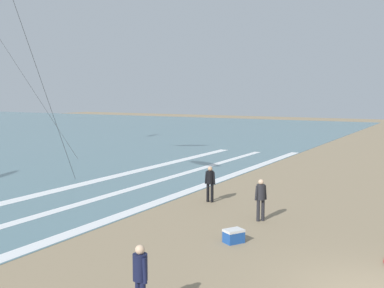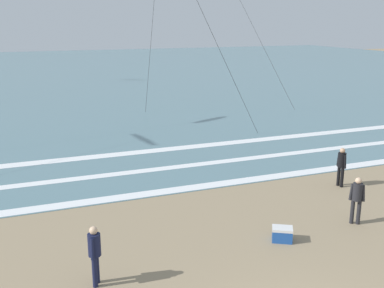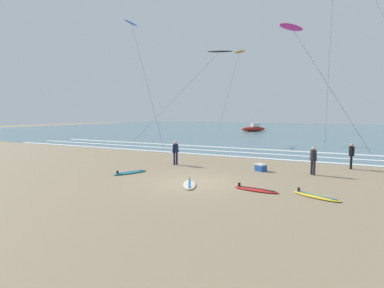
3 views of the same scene
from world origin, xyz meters
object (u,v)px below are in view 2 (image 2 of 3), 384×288
at_px(surfer_mid_group, 95,250).
at_px(cooler_box, 282,234).
at_px(surfer_background_far, 357,196).
at_px(surfer_left_near, 341,164).

distance_m(surfer_mid_group, cooler_box, 5.75).
height_order(surfer_mid_group, cooler_box, surfer_mid_group).
bearing_deg(surfer_background_far, surfer_left_near, 59.05).
bearing_deg(surfer_mid_group, cooler_box, 3.75).
xyz_separation_m(surfer_left_near, surfer_mid_group, (-10.45, -3.68, 0.00)).
relative_size(surfer_background_far, surfer_mid_group, 1.00).
bearing_deg(surfer_background_far, cooler_box, -175.98).
bearing_deg(cooler_box, surfer_left_near, 34.77).
bearing_deg(surfer_left_near, surfer_mid_group, -160.62).
bearing_deg(surfer_left_near, cooler_box, -145.23).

